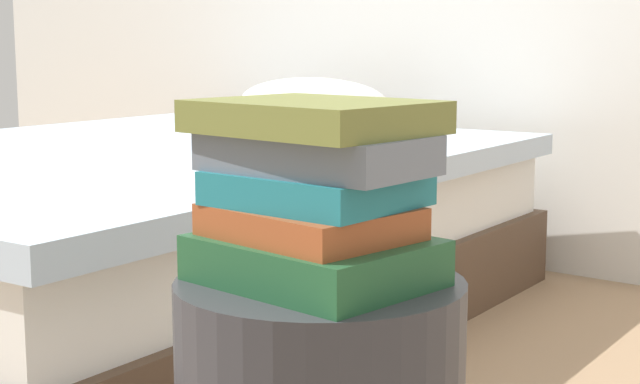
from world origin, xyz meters
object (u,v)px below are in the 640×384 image
object	(u,v)px
bed	(146,231)
book_slate	(318,153)
book_forest	(312,260)
book_teal	(314,188)
book_rust	(310,222)
book_olive	(314,117)

from	to	relation	value
bed	book_slate	size ratio (longest dim) A/B	8.04
bed	book_forest	size ratio (longest dim) A/B	7.94
bed	book_slate	xyz separation A→B (m)	(1.25, -0.82, 0.38)
book_forest	book_teal	distance (m)	0.09
book_forest	book_rust	world-z (taller)	book_rust
book_forest	book_rust	xyz separation A→B (m)	(-0.00, -0.00, 0.05)
book_rust	bed	bearing A→B (deg)	153.31
bed	book_teal	xyz separation A→B (m)	(1.24, -0.82, 0.33)
book_rust	book_slate	xyz separation A→B (m)	(0.01, 0.01, 0.08)
book_teal	book_slate	bearing A→B (deg)	-14.25
book_teal	book_forest	bearing A→B (deg)	-69.17
book_forest	book_slate	bearing A→B (deg)	48.75
bed	book_olive	world-z (taller)	book_olive
bed	book_forest	world-z (taller)	bed
book_rust	book_olive	xyz separation A→B (m)	(-0.00, 0.01, 0.13)
book_rust	book_forest	bearing A→B (deg)	27.59
book_forest	book_slate	distance (m)	0.13
book_teal	book_slate	xyz separation A→B (m)	(0.01, -0.00, 0.04)
book_forest	book_olive	bearing A→B (deg)	121.31
book_slate	book_olive	size ratio (longest dim) A/B	0.99
book_rust	book_teal	bearing A→B (deg)	97.59
book_olive	book_forest	bearing A→B (deg)	-59.98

